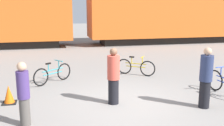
% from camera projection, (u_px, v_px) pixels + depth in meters
% --- Properties ---
extents(ground_plane, '(80.00, 80.00, 0.00)m').
position_uv_depth(ground_plane, '(124.00, 103.00, 7.87)').
color(ground_plane, gray).
extents(freight_train, '(52.19, 2.98, 5.75)m').
position_uv_depth(freight_train, '(80.00, 4.00, 19.20)').
color(freight_train, black).
rests_on(freight_train, ground_plane).
extents(rail_near, '(64.19, 0.07, 0.01)m').
position_uv_depth(rail_near, '(82.00, 47.00, 19.15)').
color(rail_near, '#4C4238').
rests_on(rail_near, ground_plane).
extents(rail_far, '(64.19, 0.07, 0.01)m').
position_uv_depth(rail_far, '(80.00, 44.00, 20.52)').
color(rail_far, '#4C4238').
rests_on(rail_far, ground_plane).
extents(bicycle_teal, '(1.40, 1.14, 0.83)m').
position_uv_depth(bicycle_teal, '(53.00, 74.00, 9.93)').
color(bicycle_teal, black).
rests_on(bicycle_teal, ground_plane).
extents(bicycle_yellow, '(1.40, 1.04, 0.81)m').
position_uv_depth(bicycle_yellow, '(136.00, 67.00, 11.07)').
color(bicycle_yellow, black).
rests_on(bicycle_yellow, ground_plane).
extents(person_in_purple, '(0.29, 0.29, 1.58)m').
position_uv_depth(person_in_purple, '(24.00, 94.00, 6.21)').
color(person_in_purple, '#514C47').
rests_on(person_in_purple, ground_plane).
extents(person_in_navy, '(0.35, 0.35, 1.74)m').
position_uv_depth(person_in_navy, '(206.00, 78.00, 7.35)').
color(person_in_navy, black).
rests_on(person_in_navy, ground_plane).
extents(person_in_red, '(0.36, 0.36, 1.68)m').
position_uv_depth(person_in_red, '(113.00, 76.00, 7.67)').
color(person_in_red, black).
rests_on(person_in_red, ground_plane).
extents(traffic_cone, '(0.40, 0.40, 0.55)m').
position_uv_depth(traffic_cone, '(9.00, 95.00, 7.80)').
color(traffic_cone, black).
rests_on(traffic_cone, ground_plane).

